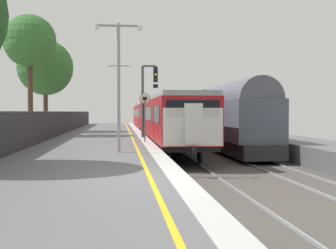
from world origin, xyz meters
TOP-DOWN VIEW (x-y plane):
  - ground at (2.64, 0.00)m, footprint 17.40×110.00m
  - commuter_train_at_platform at (2.10, 28.42)m, footprint 2.83×41.27m
  - freight_train_adjacent_track at (6.10, 36.80)m, footprint 2.60×53.83m
  - signal_gantry at (0.63, 17.49)m, footprint 1.10×0.24m
  - speed_limit_sign at (0.25, 13.23)m, footprint 0.59×0.08m
  - platform_lamp_mid at (-1.17, 7.33)m, footprint 2.00×0.20m
  - platform_lamp_far at (-1.17, 26.30)m, footprint 2.00×0.20m
  - background_tree_left at (-7.56, 20.81)m, footprint 3.73×3.73m
  - background_tree_centre at (-7.42, 27.19)m, footprint 4.72×4.72m

SIDE VIEW (x-z plane):
  - ground at x=2.64m, z-range -1.21..0.00m
  - commuter_train_at_platform at x=2.10m, z-range -0.64..3.17m
  - freight_train_adjacent_track at x=6.10m, z-range -0.80..3.69m
  - speed_limit_sign at x=0.25m, z-range 0.37..3.10m
  - signal_gantry at x=0.63m, z-range 0.60..5.34m
  - platform_lamp_mid at x=-1.17m, z-range 0.50..5.87m
  - platform_lamp_far at x=-1.17m, z-range 0.51..6.21m
  - background_tree_centre at x=-7.42m, z-range 1.38..9.21m
  - background_tree_left at x=-7.56m, z-range 2.27..10.88m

